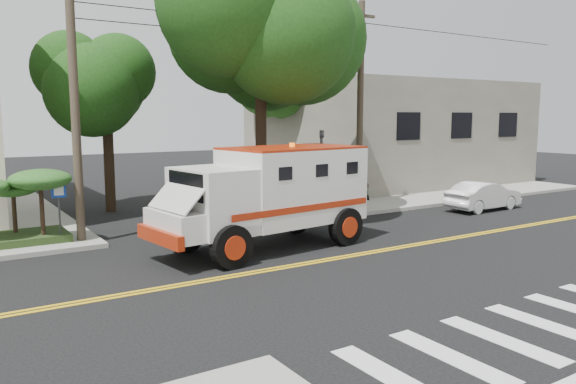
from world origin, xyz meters
TOP-DOWN VIEW (x-y plane):
  - ground at (0.00, 0.00)m, footprint 100.00×100.00m
  - sidewalk_ne at (13.50, 13.50)m, footprint 17.00×17.00m
  - building_right at (15.00, 14.00)m, footprint 14.00×12.00m
  - utility_pole_left at (-5.60, 6.00)m, footprint 0.28×0.28m
  - utility_pole_right at (6.30, 6.20)m, footprint 0.28×0.28m
  - tree_main at (1.94, 6.21)m, footprint 6.08×5.70m
  - tree_left at (-2.68, 11.79)m, footprint 4.48×4.20m
  - tree_right at (8.84, 15.77)m, footprint 4.80×4.50m
  - traffic_signal at (3.80, 5.60)m, footprint 0.15×0.18m
  - accessibility_sign at (-6.20, 6.17)m, footprint 0.45×0.10m
  - palm_planter at (-7.44, 6.62)m, footprint 3.52×2.63m
  - armored_truck at (-0.65, 2.21)m, footprint 7.27×3.53m
  - parked_sedan at (11.08, 3.30)m, footprint 3.90×1.47m
  - pedestrian_a at (5.50, 7.95)m, footprint 0.65×0.49m
  - pedestrian_b at (7.73, 7.63)m, footprint 0.80×0.64m

SIDE VIEW (x-z plane):
  - ground at x=0.00m, z-range 0.00..0.00m
  - sidewalk_ne at x=13.50m, z-range 0.00..0.15m
  - parked_sedan at x=11.08m, z-range 0.00..1.27m
  - pedestrian_b at x=7.73m, z-range 0.15..1.72m
  - pedestrian_a at x=5.50m, z-range 0.15..1.75m
  - accessibility_sign at x=-6.20m, z-range 0.35..2.38m
  - palm_planter at x=-7.44m, z-range 0.47..2.82m
  - armored_truck at x=-0.65m, z-range 0.22..3.41m
  - traffic_signal at x=3.80m, z-range 0.43..4.03m
  - building_right at x=15.00m, z-range 0.15..6.15m
  - utility_pole_left at x=-5.60m, z-range 0.00..9.00m
  - utility_pole_right at x=6.30m, z-range 0.00..9.00m
  - tree_left at x=-2.68m, z-range 1.88..9.58m
  - tree_right at x=8.84m, z-range 1.99..10.19m
  - tree_main at x=1.94m, z-range 2.27..12.12m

